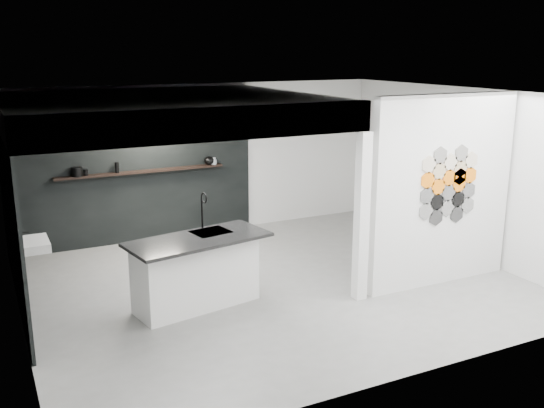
{
  "coord_description": "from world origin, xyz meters",
  "views": [
    {
      "loc": [
        -3.79,
        -7.57,
        3.4
      ],
      "look_at": [
        0.1,
        0.3,
        1.15
      ],
      "focal_mm": 40.0,
      "sensor_mm": 36.0,
      "label": 1
    }
  ],
  "objects": [
    {
      "name": "bottle_dark",
      "position": [
        -1.63,
        2.87,
        1.41
      ],
      "size": [
        0.08,
        0.08,
        0.18
      ],
      "primitive_type": "cylinder",
      "rotation": [
        0.0,
        0.0,
        -0.11
      ],
      "color": "black",
      "rests_on": "display_shelf"
    },
    {
      "name": "stockpot",
      "position": [
        -2.31,
        2.87,
        1.4
      ],
      "size": [
        0.23,
        0.23,
        0.15
      ],
      "primitive_type": "cylinder",
      "rotation": [
        0.0,
        0.0,
        -0.23
      ],
      "color": "black",
      "rests_on": "display_shelf"
    },
    {
      "name": "utensil_cup",
      "position": [
        -2.16,
        2.87,
        1.37
      ],
      "size": [
        0.08,
        0.08,
        0.1
      ],
      "primitive_type": "cylinder",
      "rotation": [
        0.0,
        0.0,
        -0.01
      ],
      "color": "black",
      "rests_on": "display_shelf"
    },
    {
      "name": "wall_basin",
      "position": [
        -3.24,
        0.8,
        0.85
      ],
      "size": [
        0.4,
        0.6,
        0.12
      ],
      "primitive_type": "cube",
      "color": "silver",
      "rests_on": "bay_clad_left"
    },
    {
      "name": "bulkhead",
      "position": [
        -1.3,
        1.0,
        2.55
      ],
      "size": [
        4.4,
        4.0,
        0.4
      ],
      "primitive_type": "cube",
      "color": "silver",
      "rests_on": "corner_column"
    },
    {
      "name": "hex_tile_cluster",
      "position": [
        2.26,
        -1.09,
        1.5
      ],
      "size": [
        1.04,
        0.02,
        1.16
      ],
      "color": "silver",
      "rests_on": "partition_panel"
    },
    {
      "name": "partition_panel",
      "position": [
        2.23,
        -1.0,
        1.4
      ],
      "size": [
        2.45,
        0.15,
        2.8
      ],
      "primitive_type": "cube",
      "color": "silver",
      "rests_on": "floor"
    },
    {
      "name": "display_shelf",
      "position": [
        -1.2,
        2.87,
        1.3
      ],
      "size": [
        3.0,
        0.15,
        0.04
      ],
      "primitive_type": "cube",
      "color": "black",
      "rests_on": "bay_clad_back"
    },
    {
      "name": "glass_bowl",
      "position": [
        0.15,
        2.87,
        1.36
      ],
      "size": [
        0.15,
        0.15,
        0.09
      ],
      "primitive_type": "cylinder",
      "rotation": [
        0.0,
        0.0,
        0.25
      ],
      "color": "gray",
      "rests_on": "display_shelf"
    },
    {
      "name": "kettle",
      "position": [
        0.06,
        2.87,
        1.4
      ],
      "size": [
        0.2,
        0.2,
        0.16
      ],
      "primitive_type": "ellipsoid",
      "rotation": [
        0.0,
        0.0,
        0.06
      ],
      "color": "black",
      "rests_on": "display_shelf"
    },
    {
      "name": "floor",
      "position": [
        0.0,
        0.0,
        -0.01
      ],
      "size": [
        7.0,
        6.0,
        0.01
      ],
      "primitive_type": "cube",
      "color": "slate"
    },
    {
      "name": "kitchen_island",
      "position": [
        -1.31,
        -0.25,
        0.51
      ],
      "size": [
        1.99,
        1.15,
        1.51
      ],
      "rotation": [
        0.0,
        0.0,
        0.18
      ],
      "color": "silver",
      "rests_on": "floor"
    },
    {
      "name": "glass_vase",
      "position": [
        0.15,
        2.87,
        1.38
      ],
      "size": [
        0.1,
        0.1,
        0.13
      ],
      "primitive_type": "cylinder",
      "rotation": [
        0.0,
        0.0,
        -0.09
      ],
      "color": "gray",
      "rests_on": "display_shelf"
    },
    {
      "name": "fascia_beam",
      "position": [
        -1.3,
        -0.92,
        2.55
      ],
      "size": [
        4.4,
        0.16,
        0.4
      ],
      "primitive_type": "cube",
      "color": "silver",
      "rests_on": "corner_column"
    },
    {
      "name": "bay_clad_back",
      "position": [
        -1.3,
        2.97,
        1.18
      ],
      "size": [
        4.4,
        0.04,
        2.35
      ],
      "primitive_type": "cube",
      "color": "black",
      "rests_on": "floor"
    },
    {
      "name": "corner_column",
      "position": [
        0.82,
        -1.0,
        1.18
      ],
      "size": [
        0.16,
        0.16,
        2.35
      ],
      "primitive_type": "cube",
      "color": "silver",
      "rests_on": "floor"
    },
    {
      "name": "bay_clad_left",
      "position": [
        -3.47,
        1.0,
        1.18
      ],
      "size": [
        0.04,
        4.0,
        2.35
      ],
      "primitive_type": "cube",
      "color": "black",
      "rests_on": "floor"
    }
  ]
}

